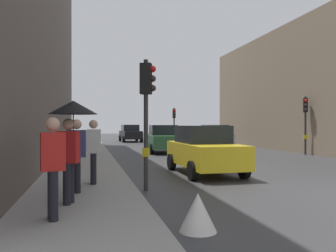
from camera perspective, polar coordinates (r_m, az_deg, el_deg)
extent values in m
cube|color=gray|center=(13.17, -13.61, -7.27)|extent=(2.73, 40.00, 0.16)
cylinder|color=#2D2D2D|center=(9.41, -3.67, 0.14)|extent=(0.12, 0.12, 3.57)
cube|color=black|center=(9.49, -3.67, 7.80)|extent=(0.37, 0.33, 0.84)
cube|color=yellow|center=(9.44, -3.67, -4.33)|extent=(0.22, 0.25, 0.24)
sphere|color=red|center=(9.49, -2.54, 9.38)|extent=(0.18, 0.18, 0.18)
sphere|color=#2D231E|center=(9.45, -2.54, 7.83)|extent=(0.18, 0.18, 0.18)
sphere|color=#2D231E|center=(9.42, -2.54, 6.26)|extent=(0.18, 0.18, 0.18)
cylinder|color=#2D2D2D|center=(22.08, 21.76, 0.07)|extent=(0.12, 0.12, 3.47)
cube|color=black|center=(22.11, 21.76, 3.21)|extent=(0.35, 0.38, 0.84)
cube|color=yellow|center=(22.09, 21.75, -1.70)|extent=(0.25, 0.23, 0.24)
sphere|color=red|center=(21.94, 21.83, 3.92)|extent=(0.18, 0.18, 0.18)
sphere|color=#2D231E|center=(21.92, 21.83, 3.24)|extent=(0.18, 0.18, 0.18)
sphere|color=#2D231E|center=(21.91, 21.83, 2.56)|extent=(0.18, 0.18, 0.18)
cylinder|color=#2D2D2D|center=(31.69, 1.01, 0.02)|extent=(0.12, 0.12, 3.32)
cube|color=black|center=(31.71, 1.01, 2.08)|extent=(0.25, 0.31, 0.84)
cube|color=yellow|center=(31.70, 1.01, -1.09)|extent=(0.20, 0.17, 0.24)
sphere|color=red|center=(31.53, 1.09, 2.56)|extent=(0.18, 0.18, 0.18)
sphere|color=#2D231E|center=(31.52, 1.09, 2.09)|extent=(0.18, 0.18, 0.18)
sphere|color=#2D231E|center=(31.51, 1.09, 1.62)|extent=(0.18, 0.18, 0.18)
cube|color=#2D6038|center=(22.10, -0.76, -2.54)|extent=(2.08, 4.31, 0.80)
cube|color=black|center=(22.32, -0.85, -0.66)|extent=(1.73, 2.10, 0.64)
cylinder|color=black|center=(20.95, 2.23, -3.79)|extent=(0.26, 0.65, 0.64)
cylinder|color=black|center=(20.67, -2.68, -3.85)|extent=(0.26, 0.65, 0.64)
cylinder|color=black|center=(23.60, 0.93, -3.33)|extent=(0.26, 0.65, 0.64)
cylinder|color=black|center=(23.35, -3.43, -3.37)|extent=(0.26, 0.65, 0.64)
cube|color=yellow|center=(12.69, 6.08, -4.64)|extent=(1.87, 4.23, 0.80)
cube|color=black|center=(12.88, 5.70, -1.36)|extent=(1.63, 2.02, 0.64)
cylinder|color=black|center=(11.85, 12.46, -6.94)|extent=(0.23, 0.64, 0.64)
cylinder|color=black|center=(11.17, 4.10, -7.38)|extent=(0.23, 0.64, 0.64)
cylinder|color=black|center=(14.30, 7.62, -5.70)|extent=(0.23, 0.64, 0.64)
cylinder|color=black|center=(13.75, 0.59, -5.94)|extent=(0.23, 0.64, 0.64)
cube|color=#BCBCC1|center=(28.06, 7.53, -1.94)|extent=(1.99, 4.28, 0.80)
cube|color=black|center=(27.81, 7.74, -0.48)|extent=(1.69, 2.07, 0.64)
cylinder|color=black|center=(29.00, 4.84, -2.66)|extent=(0.25, 0.65, 0.64)
cylinder|color=black|center=(29.68, 8.11, -2.59)|extent=(0.25, 0.65, 0.64)
cylinder|color=black|center=(26.49, 6.89, -2.94)|extent=(0.25, 0.65, 0.64)
cylinder|color=black|center=(27.23, 10.40, -2.85)|extent=(0.25, 0.65, 0.64)
cube|color=black|center=(35.91, -6.22, -1.45)|extent=(1.99, 4.28, 0.80)
cube|color=black|center=(36.14, -6.29, -0.30)|extent=(1.69, 2.07, 0.64)
cylinder|color=black|center=(34.75, -4.39, -2.17)|extent=(0.25, 0.65, 0.64)
cylinder|color=black|center=(34.45, -7.33, -2.19)|extent=(0.25, 0.65, 0.64)
cylinder|color=black|center=(37.40, -5.20, -2.00)|extent=(0.25, 0.65, 0.64)
cylinder|color=black|center=(37.12, -7.93, -2.01)|extent=(0.25, 0.65, 0.64)
cylinder|color=black|center=(7.62, -15.81, -8.98)|extent=(0.16, 0.16, 0.85)
cylinder|color=black|center=(7.43, -16.37, -9.21)|extent=(0.16, 0.16, 0.85)
cube|color=red|center=(7.44, -16.10, -3.35)|extent=(0.46, 0.37, 0.66)
sphere|color=tan|center=(7.43, -16.10, 0.27)|extent=(0.24, 0.24, 0.24)
cylinder|color=black|center=(7.39, -15.38, -1.43)|extent=(0.02, 0.02, 0.90)
cone|color=black|center=(7.40, -15.38, 2.99)|extent=(1.00, 1.00, 0.28)
cylinder|color=black|center=(8.82, -14.95, -7.71)|extent=(0.16, 0.16, 0.85)
cylinder|color=black|center=(8.63, -14.76, -7.89)|extent=(0.16, 0.16, 0.85)
cube|color=navy|center=(8.65, -14.86, -2.84)|extent=(0.44, 0.32, 0.66)
sphere|color=tan|center=(8.64, -14.87, 0.28)|extent=(0.24, 0.24, 0.24)
cube|color=black|center=(8.61, -16.84, -2.86)|extent=(0.25, 0.31, 0.40)
cylinder|color=black|center=(9.92, -12.20, -6.81)|extent=(0.16, 0.16, 0.85)
cylinder|color=black|center=(9.72, -12.24, -6.96)|extent=(0.16, 0.16, 0.85)
cube|color=silver|center=(9.75, -12.22, -2.48)|extent=(0.41, 0.28, 0.66)
sphere|color=tan|center=(9.74, -12.22, 0.28)|extent=(0.24, 0.24, 0.24)
cube|color=black|center=(9.77, -13.98, -2.48)|extent=(0.21, 0.29, 0.40)
cylinder|color=black|center=(6.48, -18.58, -10.62)|extent=(0.16, 0.16, 0.85)
cylinder|color=black|center=(6.29, -18.39, -10.97)|extent=(0.16, 0.16, 0.85)
cube|color=red|center=(6.28, -18.50, -4.02)|extent=(0.44, 0.33, 0.66)
sphere|color=tan|center=(6.27, -18.51, 0.27)|extent=(0.24, 0.24, 0.24)
cone|color=silver|center=(6.01, 4.96, -14.01)|extent=(0.64, 0.64, 0.65)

